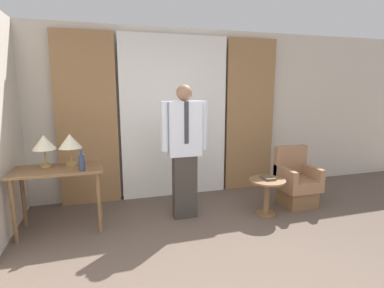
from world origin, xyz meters
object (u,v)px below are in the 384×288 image
at_px(table_lamp_left, 44,143).
at_px(table_lamp_right, 70,142).
at_px(book, 268,178).
at_px(person, 185,147).
at_px(bottle_near_edge, 82,162).
at_px(desk, 59,179).
at_px(armchair, 296,183).
at_px(side_table, 267,191).

height_order(table_lamp_left, table_lamp_right, same).
bearing_deg(book, person, 168.45).
distance_m(bottle_near_edge, book, 2.47).
distance_m(desk, bottle_near_edge, 0.43).
relative_size(desk, armchair, 1.19).
height_order(person, side_table, person).
bearing_deg(side_table, person, 167.01).
bearing_deg(table_lamp_right, book, -9.58).
bearing_deg(book, table_lamp_left, 171.40).
distance_m(desk, table_lamp_left, 0.48).
distance_m(armchair, book, 0.65).
bearing_deg(bottle_near_edge, book, -2.88).
xyz_separation_m(table_lamp_right, bottle_near_edge, (0.15, -0.31, -0.19)).
bearing_deg(table_lamp_left, table_lamp_right, 0.00).
bearing_deg(side_table, desk, 172.87).
bearing_deg(person, bottle_near_edge, -175.08).
height_order(armchair, book, armchair).
xyz_separation_m(table_lamp_left, book, (2.88, -0.44, -0.57)).
relative_size(bottle_near_edge, book, 1.23).
distance_m(table_lamp_left, table_lamp_right, 0.30).
xyz_separation_m(table_lamp_right, armchair, (3.18, -0.26, -0.76)).
bearing_deg(desk, table_lamp_left, 140.77).
relative_size(desk, book, 5.07).
bearing_deg(table_lamp_left, person, -6.64).
relative_size(bottle_near_edge, armchair, 0.29).
xyz_separation_m(table_lamp_left, bottle_near_edge, (0.45, -0.31, -0.19)).
xyz_separation_m(bottle_near_edge, person, (1.29, 0.11, 0.09)).
bearing_deg(bottle_near_edge, side_table, -3.50).
bearing_deg(bottle_near_edge, table_lamp_left, 144.88).
distance_m(bottle_near_edge, side_table, 2.48).
relative_size(desk, bottle_near_edge, 4.11).
distance_m(side_table, book, 0.18).
height_order(person, book, person).
bearing_deg(book, desk, 173.45).
height_order(person, armchair, person).
height_order(table_lamp_right, book, table_lamp_right).
relative_size(table_lamp_left, side_table, 0.79).
bearing_deg(table_lamp_right, side_table, -10.21).
height_order(table_lamp_left, book, table_lamp_left).
relative_size(armchair, book, 4.27).
distance_m(person, book, 1.26).
bearing_deg(bottle_near_edge, desk, 147.12).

